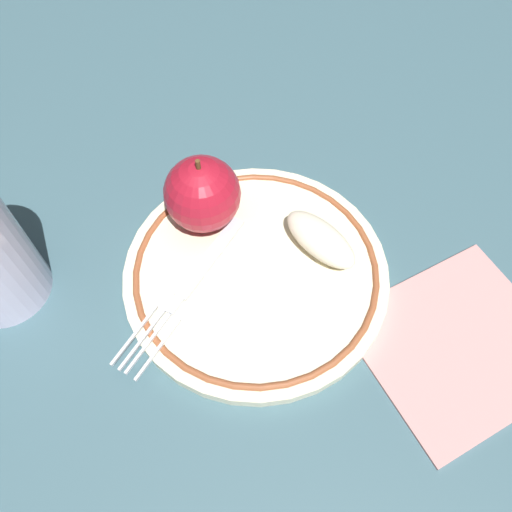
{
  "coord_description": "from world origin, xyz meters",
  "views": [
    {
      "loc": [
        -0.17,
        0.15,
        0.4
      ],
      "look_at": [
        -0.01,
        -0.01,
        0.04
      ],
      "focal_mm": 35.0,
      "sensor_mm": 36.0,
      "label": 1
    }
  ],
  "objects_px": {
    "plate": "(256,272)",
    "napkin_folded": "(460,343)",
    "apple_slice_front": "(320,239)",
    "fork": "(189,285)",
    "apple_red_whole": "(202,194)"
  },
  "relations": [
    {
      "from": "plate",
      "to": "apple_red_whole",
      "type": "relative_size",
      "value": 3.05
    },
    {
      "from": "apple_slice_front",
      "to": "fork",
      "type": "xyz_separation_m",
      "value": [
        0.06,
        0.11,
        -0.01
      ]
    },
    {
      "from": "apple_red_whole",
      "to": "plate",
      "type": "bearing_deg",
      "value": 173.88
    },
    {
      "from": "apple_slice_front",
      "to": "fork",
      "type": "bearing_deg",
      "value": 66.42
    },
    {
      "from": "apple_red_whole",
      "to": "napkin_folded",
      "type": "distance_m",
      "value": 0.26
    },
    {
      "from": "plate",
      "to": "napkin_folded",
      "type": "bearing_deg",
      "value": -157.89
    },
    {
      "from": "apple_red_whole",
      "to": "napkin_folded",
      "type": "relative_size",
      "value": 0.49
    },
    {
      "from": "apple_slice_front",
      "to": "plate",
      "type": "bearing_deg",
      "value": 68.24
    },
    {
      "from": "fork",
      "to": "napkin_folded",
      "type": "relative_size",
      "value": 1.09
    },
    {
      "from": "apple_slice_front",
      "to": "napkin_folded",
      "type": "bearing_deg",
      "value": -170.83
    },
    {
      "from": "apple_red_whole",
      "to": "apple_slice_front",
      "type": "height_order",
      "value": "apple_red_whole"
    },
    {
      "from": "plate",
      "to": "napkin_folded",
      "type": "height_order",
      "value": "plate"
    },
    {
      "from": "apple_red_whole",
      "to": "apple_slice_front",
      "type": "xyz_separation_m",
      "value": [
        -0.1,
        -0.05,
        -0.02
      ]
    },
    {
      "from": "fork",
      "to": "napkin_folded",
      "type": "distance_m",
      "value": 0.23
    },
    {
      "from": "plate",
      "to": "apple_slice_front",
      "type": "relative_size",
      "value": 3.1
    }
  ]
}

